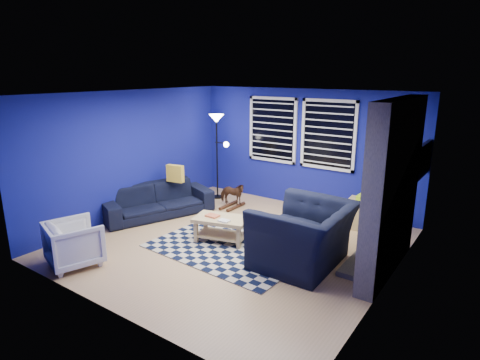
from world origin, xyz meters
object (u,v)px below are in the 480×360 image
at_px(armchair_bent, 74,243).
at_px(floor_lamp, 217,130).
at_px(coffee_table, 221,224).
at_px(rocking_horse, 232,194).
at_px(cabinet, 366,214).
at_px(sofa, 157,200).
at_px(tv, 423,160).
at_px(armchair_big, 304,235).

height_order(armchair_bent, floor_lamp, floor_lamp).
bearing_deg(coffee_table, rocking_horse, 120.15).
bearing_deg(cabinet, rocking_horse, -176.23).
bearing_deg(sofa, rocking_horse, -15.78).
bearing_deg(tv, armchair_bent, -134.75).
distance_m(sofa, armchair_big, 3.40).
relative_size(rocking_horse, cabinet, 0.81).
height_order(tv, armchair_bent, tv).
xyz_separation_m(sofa, cabinet, (3.70, 1.70, -0.04)).
xyz_separation_m(armchair_big, rocking_horse, (-2.42, 1.50, -0.16)).
bearing_deg(tv, cabinet, -174.85).
bearing_deg(cabinet, armchair_bent, -133.98).
height_order(sofa, coffee_table, sofa).
bearing_deg(armchair_big, rocking_horse, -122.64).
bearing_deg(armchair_big, floor_lamp, -122.10).
distance_m(armchair_bent, rocking_horse, 3.51).
bearing_deg(rocking_horse, floor_lamp, 45.17).
bearing_deg(floor_lamp, armchair_bent, -85.79).
relative_size(armchair_bent, cabinet, 1.07).
relative_size(armchair_bent, rocking_horse, 1.32).
bearing_deg(sofa, floor_lamp, 11.92).
xyz_separation_m(coffee_table, floor_lamp, (-1.58, 1.93, 1.26)).
height_order(armchair_big, rocking_horse, armchair_big).
height_order(rocking_horse, coffee_table, rocking_horse).
distance_m(sofa, floor_lamp, 2.08).
height_order(tv, coffee_table, tv).
relative_size(rocking_horse, coffee_table, 0.56).
xyz_separation_m(armchair_bent, floor_lamp, (-0.28, 3.87, 1.23)).
relative_size(sofa, coffee_table, 2.15).
relative_size(coffee_table, floor_lamp, 0.53).
height_order(sofa, cabinet, same).
xyz_separation_m(cabinet, floor_lamp, (-3.42, -0.06, 1.29)).
bearing_deg(sofa, coffee_table, -77.19).
bearing_deg(cabinet, tv, -0.32).
distance_m(rocking_horse, floor_lamp, 1.48).
bearing_deg(rocking_horse, cabinet, -96.29).
distance_m(armchair_big, coffee_table, 1.53).
bearing_deg(coffee_table, sofa, 170.94).
xyz_separation_m(tv, armchair_big, (-1.16, -2.02, -0.93)).
xyz_separation_m(tv, floor_lamp, (-4.26, -0.14, 0.17)).
height_order(sofa, armchair_bent, armchair_bent).
xyz_separation_m(tv, cabinet, (-0.84, -0.08, -1.12)).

